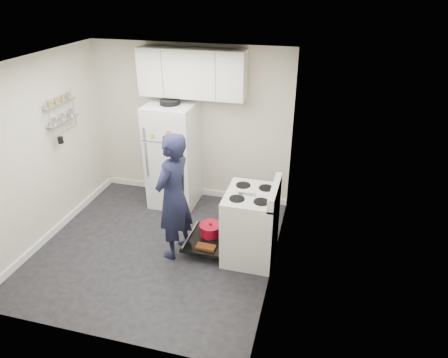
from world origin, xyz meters
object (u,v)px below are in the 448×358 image
(person, at_px, (174,197))
(electric_range, at_px, (250,226))
(open_oven_door, at_px, (209,235))
(refrigerator, at_px, (173,155))

(person, bearing_deg, electric_range, 115.46)
(electric_range, xyz_separation_m, open_oven_door, (-0.58, 0.05, -0.27))
(electric_range, distance_m, refrigerator, 1.87)
(electric_range, relative_size, refrigerator, 0.64)
(electric_range, bearing_deg, refrigerator, 143.10)
(open_oven_door, distance_m, refrigerator, 1.52)
(electric_range, bearing_deg, person, -169.19)
(person, bearing_deg, open_oven_door, 135.67)
(electric_range, distance_m, open_oven_door, 0.64)
(electric_range, distance_m, person, 1.06)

